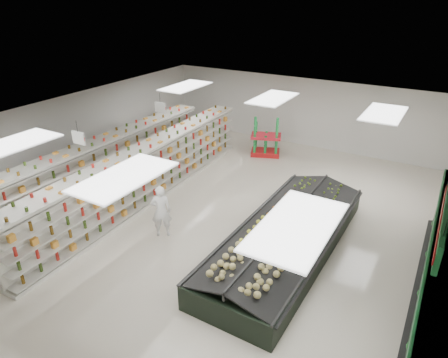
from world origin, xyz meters
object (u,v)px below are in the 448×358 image
Objects in this scene: gondola_left at (97,170)px; gondola_center at (147,175)px; soda_endcap at (266,138)px; shopper_main at (161,211)px; produce_island at (286,237)px; shopper_background at (195,133)px.

gondola_left is 0.98× the size of gondola_center.
gondola_left is 1.97m from gondola_center.
soda_endcap is 1.01× the size of shopper_main.
gondola_center is 2.52m from shopper_main.
shopper_main is at bearing -42.82° from gondola_center.
shopper_background reaches higher than produce_island.
gondola_left reaches higher than produce_island.
soda_endcap is 7.57m from shopper_main.
gondola_center reaches higher than produce_island.
shopper_background is at bearing 141.51° from produce_island.
gondola_center reaches higher than shopper_background.
produce_island is 4.18× the size of soda_endcap.
produce_island is at bearing 0.67° from gondola_left.
shopper_main is at bearing -162.50° from produce_island.
gondola_left is at bearing -49.39° from shopper_main.
shopper_background is (-3.20, 6.54, -0.03)m from shopper_main.
gondola_center reaches higher than shopper_main.
gondola_center is 6.22m from soda_endcap.
gondola_left is 5.47m from shopper_background.
gondola_left is 7.04× the size of shopper_background.
produce_island is 8.69m from shopper_background.
produce_island is (5.50, -0.52, -0.44)m from gondola_center.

